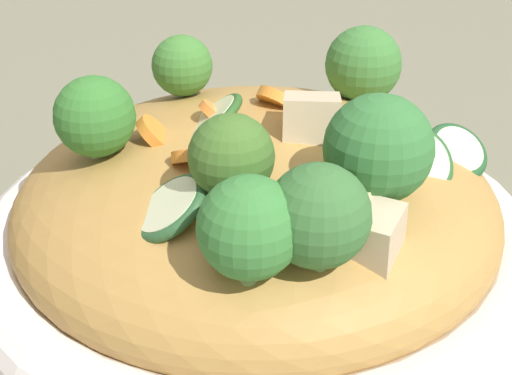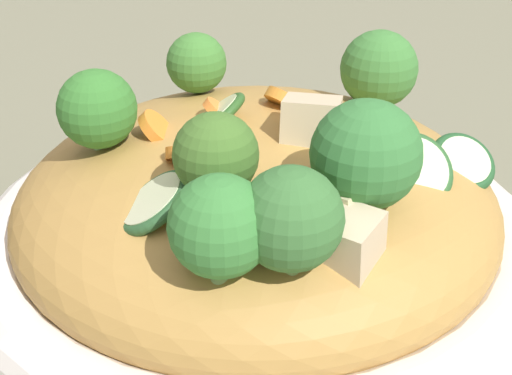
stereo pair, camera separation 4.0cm
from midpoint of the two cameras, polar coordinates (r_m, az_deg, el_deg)
name	(u,v)px [view 1 (the left image)]	position (r m, az deg, el deg)	size (l,w,h in m)	color
ground_plane	(256,287)	(0.44, -2.63, -8.07)	(3.00, 3.00, 0.00)	#737159
serving_bowl	(256,248)	(0.42, -2.72, -4.99)	(0.33, 0.33, 0.06)	white
noodle_heap	(256,201)	(0.40, -2.81, -1.18)	(0.27, 0.27, 0.09)	#B38441
broccoli_florets	(280,137)	(0.35, -1.30, 4.04)	(0.21, 0.25, 0.07)	#9DC374
carrot_coins	(222,125)	(0.39, -5.70, 4.97)	(0.08, 0.11, 0.02)	orange
zucchini_slices	(318,158)	(0.37, 1.96, 2.28)	(0.18, 0.17, 0.05)	beige
chicken_chunks	(337,170)	(0.34, 3.30, 1.33)	(0.08, 0.11, 0.04)	beige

